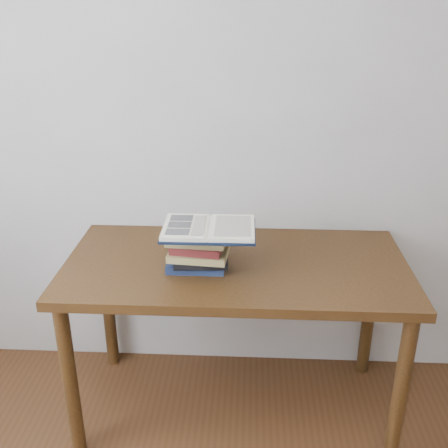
{
  "coord_description": "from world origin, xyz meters",
  "views": [
    {
      "loc": [
        0.1,
        -0.57,
        1.78
      ],
      "look_at": [
        0.0,
        1.28,
        0.98
      ],
      "focal_mm": 42.0,
      "sensor_mm": 36.0,
      "label": 1
    }
  ],
  "objects": [
    {
      "name": "room_shell",
      "position": [
        -0.08,
        0.01,
        1.63
      ],
      "size": [
        3.54,
        3.54,
        2.62
      ],
      "color": "beige",
      "rests_on": "ground"
    },
    {
      "name": "desk",
      "position": [
        0.05,
        1.38,
        0.67
      ],
      "size": [
        1.43,
        0.72,
        0.77
      ],
      "color": "#492A12",
      "rests_on": "ground"
    },
    {
      "name": "book_stack",
      "position": [
        -0.1,
        1.32,
        0.86
      ],
      "size": [
        0.26,
        0.2,
        0.18
      ],
      "color": "navy",
      "rests_on": "desk"
    },
    {
      "name": "open_book",
      "position": [
        -0.06,
        1.29,
        0.96
      ],
      "size": [
        0.36,
        0.25,
        0.03
      ],
      "rotation": [
        0.0,
        0.0,
        0.01
      ],
      "color": "black",
      "rests_on": "book_stack"
    }
  ]
}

